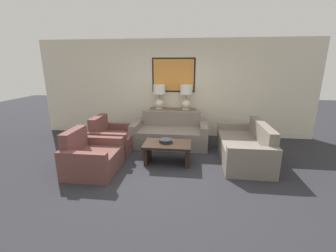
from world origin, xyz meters
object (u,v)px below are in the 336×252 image
(couch_by_back_wall, at_px, (170,134))
(couch_by_side, at_px, (245,147))
(table_lamp_left, at_px, (159,94))
(decorative_bowl, at_px, (165,141))
(table_lamp_right, at_px, (186,95))
(armchair_near_back_wall, at_px, (112,139))
(console_table, at_px, (172,123))
(armchair_near_camera, at_px, (91,158))
(coffee_table, at_px, (167,149))

(couch_by_back_wall, bearing_deg, couch_by_side, -22.87)
(table_lamp_left, distance_m, decorative_bowl, 1.89)
(table_lamp_right, xyz_separation_m, couch_by_side, (1.32, -1.39, -0.91))
(table_lamp_left, xyz_separation_m, armchair_near_back_wall, (-0.95, -1.20, -0.92))
(couch_by_back_wall, height_order, decorative_bowl, couch_by_back_wall)
(console_table, xyz_separation_m, decorative_bowl, (0.02, -1.70, 0.06))
(armchair_near_camera, bearing_deg, couch_by_back_wall, 51.01)
(armchair_near_camera, bearing_deg, table_lamp_right, 53.85)
(decorative_bowl, bearing_deg, armchair_near_camera, -155.74)
(couch_by_side, bearing_deg, armchair_near_back_wall, 176.40)
(couch_by_back_wall, bearing_deg, table_lamp_left, 118.40)
(couch_by_side, distance_m, armchair_near_camera, 3.14)
(console_table, relative_size, table_lamp_left, 1.95)
(console_table, xyz_separation_m, coffee_table, (0.07, -1.75, -0.10))
(table_lamp_left, distance_m, table_lamp_right, 0.73)
(table_lamp_left, distance_m, couch_by_back_wall, 1.19)
(decorative_bowl, relative_size, armchair_near_back_wall, 0.27)
(console_table, bearing_deg, coffee_table, -87.71)
(couch_by_side, distance_m, decorative_bowl, 1.70)
(table_lamp_right, bearing_deg, couch_by_back_wall, -118.40)
(table_lamp_right, bearing_deg, armchair_near_back_wall, -144.53)
(table_lamp_left, bearing_deg, console_table, 0.00)
(table_lamp_right, height_order, armchair_near_back_wall, table_lamp_right)
(couch_by_back_wall, relative_size, decorative_bowl, 6.81)
(table_lamp_left, xyz_separation_m, coffee_table, (0.44, -1.75, -0.89))
(armchair_near_back_wall, bearing_deg, table_lamp_left, 51.55)
(table_lamp_right, xyz_separation_m, armchair_near_back_wall, (-1.68, -1.20, -0.92))
(couch_by_side, distance_m, coffee_table, 1.66)
(table_lamp_left, xyz_separation_m, armchair_near_camera, (-0.95, -2.30, -0.92))
(coffee_table, distance_m, armchair_near_camera, 1.49)
(table_lamp_left, bearing_deg, decorative_bowl, -77.09)
(console_table, relative_size, couch_by_back_wall, 0.69)
(table_lamp_left, bearing_deg, couch_by_back_wall, -61.60)
(console_table, relative_size, armchair_near_camera, 1.29)
(table_lamp_right, relative_size, armchair_near_camera, 0.66)
(decorative_bowl, bearing_deg, coffee_table, -48.75)
(coffee_table, height_order, decorative_bowl, decorative_bowl)
(table_lamp_left, xyz_separation_m, decorative_bowl, (0.39, -1.70, -0.73))
(decorative_bowl, xyz_separation_m, armchair_near_back_wall, (-1.34, 0.50, -0.19))
(couch_by_side, relative_size, coffee_table, 1.93)
(couch_by_side, relative_size, armchair_near_back_wall, 1.87)
(console_table, distance_m, armchair_near_camera, 2.66)
(armchair_near_back_wall, distance_m, armchair_near_camera, 1.10)
(console_table, height_order, couch_by_side, couch_by_side)
(couch_by_back_wall, xyz_separation_m, coffee_table, (0.07, -1.07, 0.02))
(couch_by_back_wall, distance_m, decorative_bowl, 1.04)
(armchair_near_camera, bearing_deg, table_lamp_left, 67.54)
(couch_by_side, xyz_separation_m, armchair_near_camera, (-3.00, -0.91, -0.01))
(table_lamp_left, xyz_separation_m, couch_by_side, (2.05, -1.39, -0.91))
(console_table, relative_size, armchair_near_back_wall, 1.29)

